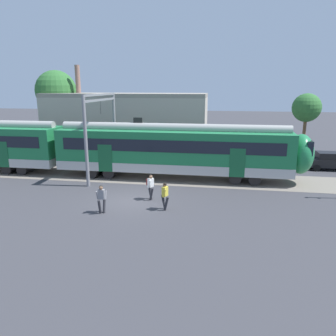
# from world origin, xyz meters

# --- Properties ---
(ground_plane) EXTENTS (160.00, 160.00, 0.00)m
(ground_plane) POSITION_xyz_m (0.00, 0.00, 0.00)
(ground_plane) COLOR #38383D
(track_bed) EXTENTS (80.00, 4.40, 0.01)m
(track_bed) POSITION_xyz_m (-9.26, 5.80, 0.01)
(track_bed) COLOR slate
(track_bed) RESTS_ON ground
(commuter_train) EXTENTS (38.05, 3.07, 4.73)m
(commuter_train) POSITION_xyz_m (-6.78, 5.79, 2.25)
(commuter_train) COLOR #B7B7B2
(commuter_train) RESTS_ON ground
(pedestrian_grey) EXTENTS (0.53, 0.65, 1.67)m
(pedestrian_grey) POSITION_xyz_m (-1.11, -2.21, 0.99)
(pedestrian_grey) COLOR #28282D
(pedestrian_grey) RESTS_ON ground
(pedestrian_white) EXTENTS (0.56, 0.66, 1.67)m
(pedestrian_white) POSITION_xyz_m (1.14, 0.49, 0.99)
(pedestrian_white) COLOR #28282D
(pedestrian_white) RESTS_ON ground
(pedestrian_yellow) EXTENTS (0.58, 0.64, 1.67)m
(pedestrian_yellow) POSITION_xyz_m (2.36, -1.13, 0.96)
(pedestrian_yellow) COLOR #28282D
(pedestrian_yellow) RESTS_ON ground
(parked_car_black) EXTENTS (4.02, 1.79, 1.54)m
(parked_car_black) POSITION_xyz_m (14.87, 10.62, 0.78)
(parked_car_black) COLOR black
(parked_car_black) RESTS_ON ground
(catenary_gantry) EXTENTS (0.24, 6.64, 6.53)m
(catenary_gantry) POSITION_xyz_m (-3.95, 5.80, 4.31)
(catenary_gantry) COLOR gray
(catenary_gantry) RESTS_ON ground
(background_building) EXTENTS (16.58, 5.00, 9.20)m
(background_building) POSITION_xyz_m (-4.37, 13.90, 3.21)
(background_building) COLOR #B2A899
(background_building) RESTS_ON ground
(street_tree_right) EXTENTS (2.82, 2.82, 6.43)m
(street_tree_right) POSITION_xyz_m (13.74, 15.71, 4.96)
(street_tree_right) COLOR brown
(street_tree_right) RESTS_ON ground
(street_tree_left) EXTENTS (4.29, 4.29, 8.75)m
(street_tree_left) POSITION_xyz_m (-12.05, 14.31, 6.58)
(street_tree_left) COLOR brown
(street_tree_left) RESTS_ON ground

